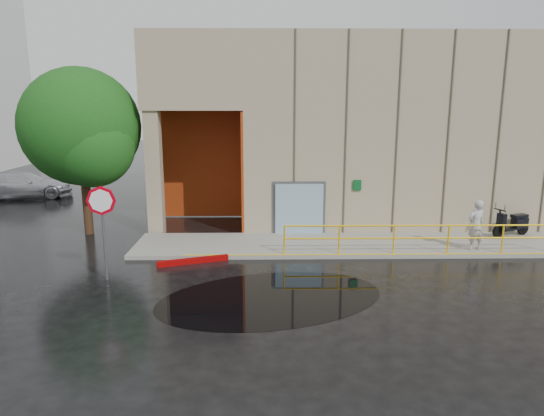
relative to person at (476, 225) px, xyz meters
The scene contains 11 objects.
ground 7.33m from the person, 150.51° to the right, with size 120.00×120.00×0.00m, color black.
sidewalk 2.68m from the person, 158.08° to the left, with size 20.00×3.00×0.15m, color gray.
building 8.15m from the person, 99.28° to the left, with size 20.00×10.17×8.00m.
guardrail 2.14m from the person, 168.50° to the right, with size 9.56×0.06×1.03m.
person is the anchor object (origin of this frame).
scooter 2.84m from the person, 38.54° to the left, with size 1.81×1.12×1.37m.
stop_sign 12.60m from the person, 168.63° to the right, with size 0.87×0.12×2.91m.
red_curb 9.99m from the person, behind, with size 2.40×0.18×0.18m, color #860202.
puddle 8.38m from the person, 151.62° to the right, with size 6.39×3.93×0.01m, color black.
car_c 23.80m from the person, 153.00° to the left, with size 2.11×5.19×1.51m, color #B6B8BF.
tree_near 15.20m from the person, 169.03° to the left, with size 4.64×4.64×6.69m.
Camera 1 is at (-1.17, -12.95, 5.26)m, focal length 32.00 mm.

